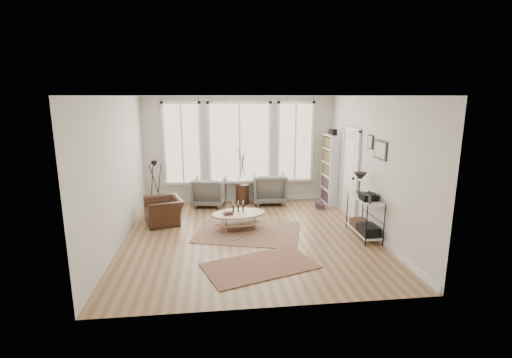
{
  "coord_description": "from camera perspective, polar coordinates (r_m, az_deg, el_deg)",
  "views": [
    {
      "loc": [
        -0.74,
        -7.37,
        2.89
      ],
      "look_at": [
        0.2,
        0.6,
        1.1
      ],
      "focal_mm": 26.0,
      "sensor_mm": 36.0,
      "label": 1
    }
  ],
  "objects": [
    {
      "name": "book_stack_far",
      "position": [
        9.91,
        9.95,
        -4.16
      ],
      "size": [
        0.19,
        0.23,
        0.14
      ],
      "primitive_type": "cube",
      "rotation": [
        0.0,
        0.0,
        -0.08
      ],
      "color": "maroon",
      "rests_on": "ground"
    },
    {
      "name": "book_stack_near",
      "position": [
        10.04,
        9.71,
        -3.87
      ],
      "size": [
        0.22,
        0.27,
        0.16
      ],
      "primitive_type": "cube",
      "rotation": [
        0.0,
        0.0,
        -0.11
      ],
      "color": "maroon",
      "rests_on": "ground"
    },
    {
      "name": "bay_window",
      "position": [
        10.19,
        -2.52,
        5.33
      ],
      "size": [
        4.14,
        0.12,
        2.24
      ],
      "color": "tan",
      "rests_on": "ground"
    },
    {
      "name": "coffee_table",
      "position": [
        8.26,
        -2.77,
        -5.77
      ],
      "size": [
        1.29,
        0.93,
        0.54
      ],
      "color": "tan",
      "rests_on": "ground"
    },
    {
      "name": "side_table",
      "position": [
        10.08,
        -2.14,
        0.24
      ],
      "size": [
        0.37,
        0.37,
        1.54
      ],
      "color": "#3D2416",
      "rests_on": "ground"
    },
    {
      "name": "vase",
      "position": [
        10.09,
        -2.79,
        -0.21
      ],
      "size": [
        0.27,
        0.27,
        0.22
      ],
      "primitive_type": "imported",
      "rotation": [
        0.0,
        0.0,
        0.29
      ],
      "color": "silver",
      "rests_on": "side_table"
    },
    {
      "name": "armchair_right",
      "position": [
        10.24,
        2.03,
        -1.41
      ],
      "size": [
        0.93,
        0.95,
        0.83
      ],
      "primitive_type": "imported",
      "rotation": [
        0.0,
        0.0,
        3.1
      ],
      "color": "slate",
      "rests_on": "ground"
    },
    {
      "name": "low_shelf",
      "position": [
        8.09,
        16.36,
        -5.05
      ],
      "size": [
        0.38,
        1.08,
        1.3
      ],
      "color": "white",
      "rests_on": "ground"
    },
    {
      "name": "room",
      "position": [
        7.58,
        -0.84,
        1.43
      ],
      "size": [
        5.5,
        5.54,
        2.9
      ],
      "color": "#A27A52",
      "rests_on": "ground"
    },
    {
      "name": "bookcase",
      "position": [
        10.29,
        11.38,
        1.49
      ],
      "size": [
        0.31,
        0.85,
        2.06
      ],
      "color": "white",
      "rests_on": "ground"
    },
    {
      "name": "armchair_left",
      "position": [
        10.08,
        -7.19,
        -1.92
      ],
      "size": [
        0.96,
        0.98,
        0.77
      ],
      "primitive_type": "imported",
      "rotation": [
        0.0,
        0.0,
        2.96
      ],
      "color": "slate",
      "rests_on": "ground"
    },
    {
      "name": "tripod_camera",
      "position": [
        9.95,
        -15.2,
        -1.22
      ],
      "size": [
        0.45,
        0.45,
        1.29
      ],
      "color": "black",
      "rests_on": "ground"
    },
    {
      "name": "door",
      "position": [
        9.31,
        14.24,
        1.24
      ],
      "size": [
        0.09,
        1.06,
        2.22
      ],
      "color": "silver",
      "rests_on": "ground"
    },
    {
      "name": "rug_runner",
      "position": [
        6.62,
        0.61,
        -13.17
      ],
      "size": [
        2.13,
        1.61,
        0.01
      ],
      "primitive_type": "cube",
      "rotation": [
        0.0,
        0.0,
        0.33
      ],
      "color": "brown",
      "rests_on": "ground"
    },
    {
      "name": "accent_chair",
      "position": [
        8.9,
        -13.99,
        -4.77
      ],
      "size": [
        1.1,
        1.02,
        0.59
      ],
      "primitive_type": "imported",
      "rotation": [
        0.0,
        0.0,
        -1.28
      ],
      "color": "#3D2416",
      "rests_on": "ground"
    },
    {
      "name": "rug_main",
      "position": [
        8.17,
        -1.16,
        -8.11
      ],
      "size": [
        2.55,
        2.17,
        0.01
      ],
      "primitive_type": "cube",
      "rotation": [
        0.0,
        0.0,
        -0.27
      ],
      "color": "brown",
      "rests_on": "ground"
    },
    {
      "name": "wall_art",
      "position": [
        7.9,
        18.22,
        4.58
      ],
      "size": [
        0.04,
        0.88,
        0.44
      ],
      "color": "black",
      "rests_on": "ground"
    }
  ]
}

